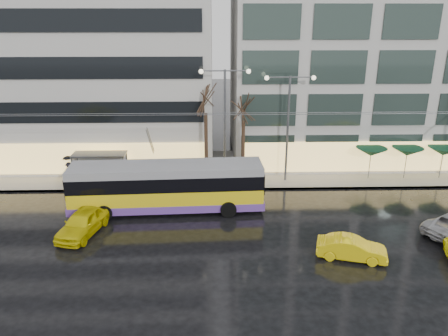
{
  "coord_description": "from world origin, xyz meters",
  "views": [
    {
      "loc": [
        1.08,
        -22.74,
        13.22
      ],
      "look_at": [
        1.79,
        5.0,
        3.3
      ],
      "focal_mm": 35.0,
      "sensor_mm": 36.0,
      "label": 1
    }
  ],
  "objects_px": {
    "bus_shelter": "(96,161)",
    "street_lamp_near": "(225,111)",
    "taxi_a": "(83,222)",
    "trolleybus": "(167,188)"
  },
  "relations": [
    {
      "from": "bus_shelter",
      "to": "street_lamp_near",
      "type": "xyz_separation_m",
      "value": [
        10.38,
        0.11,
        4.03
      ]
    },
    {
      "from": "bus_shelter",
      "to": "taxi_a",
      "type": "height_order",
      "value": "bus_shelter"
    },
    {
      "from": "street_lamp_near",
      "to": "taxi_a",
      "type": "xyz_separation_m",
      "value": [
        -9.15,
        -8.68,
        -5.21
      ]
    },
    {
      "from": "trolleybus",
      "to": "taxi_a",
      "type": "bearing_deg",
      "value": -146.16
    },
    {
      "from": "trolleybus",
      "to": "street_lamp_near",
      "type": "xyz_separation_m",
      "value": [
        4.16,
        5.34,
        4.32
      ]
    },
    {
      "from": "bus_shelter",
      "to": "street_lamp_near",
      "type": "relative_size",
      "value": 0.47
    },
    {
      "from": "trolleybus",
      "to": "taxi_a",
      "type": "xyz_separation_m",
      "value": [
        -4.99,
        -3.34,
        -0.89
      ]
    },
    {
      "from": "trolleybus",
      "to": "street_lamp_near",
      "type": "height_order",
      "value": "street_lamp_near"
    },
    {
      "from": "street_lamp_near",
      "to": "taxi_a",
      "type": "relative_size",
      "value": 1.97
    },
    {
      "from": "trolleybus",
      "to": "street_lamp_near",
      "type": "distance_m",
      "value": 8.03
    }
  ]
}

